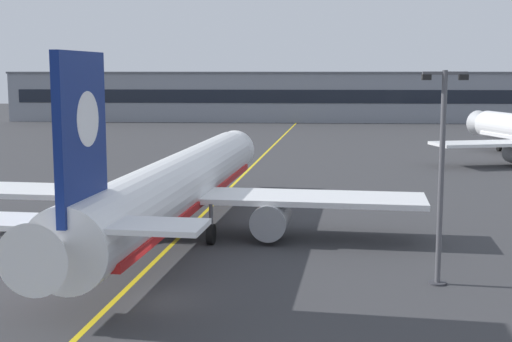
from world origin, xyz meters
TOP-DOWN VIEW (x-y plane):
  - ground_plane at (0.00, 0.00)m, footprint 400.00×400.00m
  - taxiway_centreline at (0.00, 30.00)m, footprint 12.44×179.61m
  - airliner_foreground at (-1.25, 13.29)m, footprint 32.30×41.52m
  - apron_lamp_post at (13.80, 3.62)m, footprint 2.24×0.90m
  - terminal_building at (3.70, 122.91)m, footprint 119.82×12.40m

SIDE VIEW (x-z plane):
  - ground_plane at x=0.00m, z-range 0.00..0.00m
  - taxiway_centreline at x=0.00m, z-range 0.00..0.01m
  - airliner_foreground at x=-1.25m, z-range -2.46..9.19m
  - terminal_building at x=3.70m, z-range 0.01..10.68m
  - apron_lamp_post at x=13.80m, z-range 0.29..11.16m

